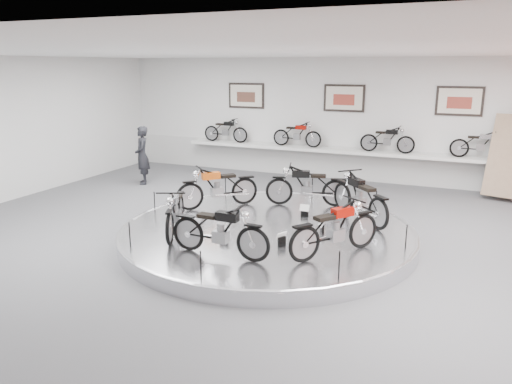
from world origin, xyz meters
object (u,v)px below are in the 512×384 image
at_px(bike_f, 335,228).
at_px(visitor, 142,155).
at_px(display_platform, 267,234).
at_px(bike_e, 220,230).
at_px(bike_d, 175,211).
at_px(bike_c, 218,187).
at_px(shelf, 340,151).
at_px(bike_a, 360,197).
at_px(bike_b, 307,185).

bearing_deg(bike_f, visitor, 94.54).
distance_m(display_platform, visitor, 6.73).
distance_m(bike_e, bike_f, 2.13).
xyz_separation_m(bike_e, bike_f, (1.93, 0.89, 0.01)).
xyz_separation_m(display_platform, bike_d, (-1.62, -1.13, 0.66)).
relative_size(bike_c, bike_e, 1.04).
xyz_separation_m(shelf, bike_c, (-1.73, -5.40, -0.17)).
relative_size(shelf, bike_a, 5.93).
height_order(display_platform, bike_c, bike_c).
relative_size(shelf, bike_b, 6.18).
xyz_separation_m(bike_c, visitor, (-4.00, 2.45, 0.11)).
xyz_separation_m(bike_a, bike_c, (-3.45, -0.34, -0.02)).
relative_size(display_platform, shelf, 0.58).
distance_m(bike_b, visitor, 6.16).
distance_m(bike_d, visitor, 6.16).
bearing_deg(bike_e, bike_d, 153.91).
bearing_deg(bike_f, bike_d, 127.56).
distance_m(bike_d, bike_f, 3.37).
bearing_deg(bike_b, bike_f, 100.43).
bearing_deg(bike_f, display_platform, 95.61).
bearing_deg(bike_f, bike_a, 36.09).
relative_size(bike_a, bike_f, 1.05).
bearing_deg(bike_e, bike_a, 61.41).
height_order(bike_a, bike_c, bike_a).
xyz_separation_m(bike_a, bike_e, (-1.90, -3.23, -0.04)).
xyz_separation_m(bike_e, visitor, (-5.55, 5.35, 0.13)).
bearing_deg(bike_b, display_platform, 66.81).
bearing_deg(bike_c, visitor, -77.62).
bearing_deg(shelf, bike_b, -86.54).
bearing_deg(display_platform, bike_b, 82.57).
xyz_separation_m(shelf, bike_b, (0.26, -4.37, -0.18)).
relative_size(bike_d, bike_f, 0.97).
height_order(bike_d, bike_f, bike_f).
bearing_deg(display_platform, bike_c, 149.91).
height_order(display_platform, bike_f, bike_f).
height_order(bike_a, bike_b, bike_a).
height_order(shelf, bike_e, bike_e).
xyz_separation_m(display_platform, bike_f, (1.75, -1.00, 0.67)).
xyz_separation_m(bike_a, bike_f, (0.03, -2.34, -0.03)).
relative_size(display_platform, bike_c, 3.58).
relative_size(bike_a, bike_c, 1.04).
relative_size(display_platform, visitor, 3.43).
bearing_deg(bike_d, bike_a, 103.55).
height_order(display_platform, bike_a, bike_a).
height_order(bike_e, visitor, visitor).
height_order(display_platform, bike_d, bike_d).
bearing_deg(bike_a, bike_d, 81.75).
bearing_deg(display_platform, bike_e, -95.43).
bearing_deg(bike_a, bike_c, 50.82).
height_order(bike_c, bike_d, bike_c).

